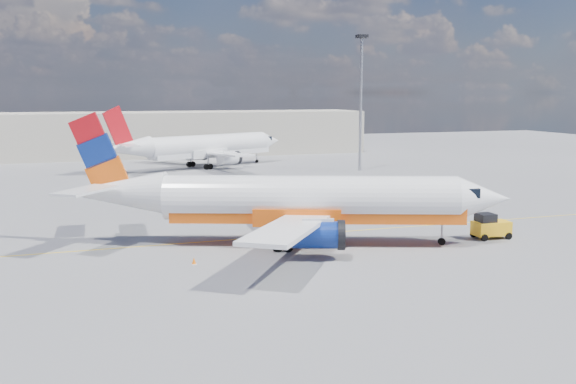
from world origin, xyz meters
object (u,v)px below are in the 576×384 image
object	(u,v)px
main_jet	(296,201)
second_jet	(204,147)
gse_tug	(490,226)
traffic_cone	(194,261)

from	to	relation	value
main_jet	second_jet	distance (m)	52.62
gse_tug	traffic_cone	bearing A→B (deg)	-177.23
second_jet	main_jet	bearing A→B (deg)	-117.80
second_jet	traffic_cone	bearing A→B (deg)	-126.16
main_jet	gse_tug	distance (m)	15.83
traffic_cone	second_jet	bearing A→B (deg)	78.19
main_jet	gse_tug	world-z (taller)	main_jet
second_jet	traffic_cone	distance (m)	57.12
traffic_cone	gse_tug	bearing A→B (deg)	0.79
main_jet	second_jet	xyz separation A→B (m)	(3.17, 52.52, -0.14)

